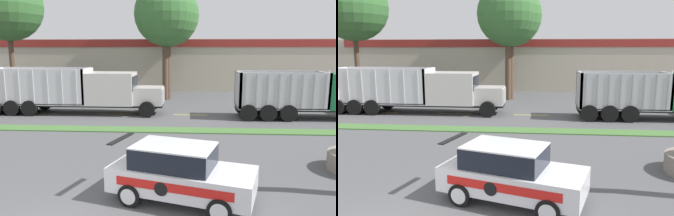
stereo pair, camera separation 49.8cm
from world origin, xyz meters
The scene contains 11 objects.
grass_verge centered at (0.00, 11.06, 0.03)m, with size 120.00×1.25×0.06m, color #477538.
centre_line_3 centered at (-7.33, 15.69, 0.00)m, with size 2.40×0.14×0.01m, color yellow.
centre_line_4 centered at (-1.93, 15.69, 0.00)m, with size 2.40×0.14×0.01m, color yellow.
centre_line_5 centered at (3.47, 15.69, 0.00)m, with size 2.40×0.14×0.01m, color yellow.
centre_line_6 centered at (8.87, 15.69, 0.00)m, with size 2.40×0.14×0.01m, color yellow.
dump_truck_mid centered at (-3.50, 15.82, 1.55)m, with size 12.27×2.72×3.22m.
rally_car centered at (3.13, 2.41, 0.88)m, with size 4.57×2.96×1.75m.
store_building_backdrop centered at (2.43, 35.08, 2.83)m, with size 42.98×12.10×5.65m.
tree_behind_left centered at (0.89, 27.80, 9.04)m, with size 6.28×6.28×13.13m.
tree_behind_right centered at (1.23, 22.72, 8.10)m, with size 5.49×5.49×11.69m.
tree_behind_far_right centered at (1.43, 23.04, 8.05)m, with size 5.57×5.57×11.70m.
Camera 1 is at (3.37, -6.82, 4.46)m, focal length 35.00 mm.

